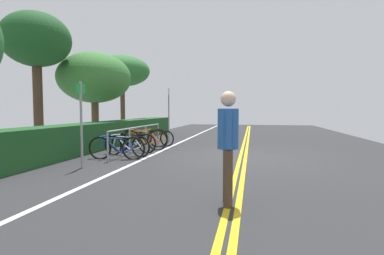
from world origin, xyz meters
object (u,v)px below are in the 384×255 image
(bike_rack, at_px, (138,133))
(bicycle_1, at_px, (127,145))
(bicycle_3, at_px, (144,140))
(bicycle_0, at_px, (117,148))
(tree_far_right, at_px, (94,78))
(sign_post_near, at_px, (81,116))
(bicycle_2, at_px, (133,143))
(tree_extra, at_px, (122,71))
(bicycle_5, at_px, (156,138))
(tree_mid, at_px, (36,41))
(pedestrian, at_px, (228,139))
(bicycle_4, at_px, (146,138))
(sign_post_far, at_px, (169,110))

(bike_rack, relative_size, bicycle_1, 2.70)
(bicycle_1, height_order, bicycle_3, bicycle_3)
(bicycle_0, bearing_deg, tree_far_right, 36.73)
(sign_post_near, bearing_deg, bicycle_2, -3.59)
(tree_far_right, relative_size, tree_extra, 0.85)
(bicycle_1, bearing_deg, bicycle_5, -0.66)
(bicycle_1, bearing_deg, bicycle_3, -1.07)
(bicycle_3, xyz_separation_m, tree_far_right, (1.79, 2.94, 2.49))
(bicycle_1, relative_size, tree_mid, 0.33)
(bicycle_3, bearing_deg, bicycle_0, 178.89)
(tree_far_right, xyz_separation_m, tree_extra, (4.52, 0.77, 0.88))
(bicycle_1, height_order, tree_mid, tree_mid)
(pedestrian, relative_size, tree_extra, 0.37)
(bicycle_3, bearing_deg, bicycle_4, 13.99)
(bicycle_2, xyz_separation_m, tree_extra, (6.96, 3.59, 3.41))
(sign_post_far, height_order, tree_far_right, tree_far_right)
(tree_far_right, bearing_deg, sign_post_far, -69.31)
(tree_extra, bearing_deg, bicycle_0, -156.41)
(bicycle_4, relative_size, tree_mid, 0.33)
(bicycle_1, xyz_separation_m, sign_post_near, (-2.08, 0.28, 0.99))
(bicycle_1, height_order, tree_extra, tree_extra)
(bicycle_5, distance_m, sign_post_far, 1.91)
(tree_mid, bearing_deg, pedestrian, -124.74)
(sign_post_far, bearing_deg, bike_rack, 176.33)
(bicycle_3, bearing_deg, bicycle_5, -0.26)
(bicycle_1, bearing_deg, bicycle_4, 4.23)
(bicycle_1, bearing_deg, bicycle_2, 7.34)
(bicycle_1, relative_size, bicycle_2, 0.98)
(bicycle_1, xyz_separation_m, tree_extra, (7.73, 3.69, 3.41))
(bicycle_1, distance_m, sign_post_far, 4.51)
(bicycle_4, xyz_separation_m, bicycle_5, (0.67, -0.19, -0.04))
(bicycle_3, relative_size, tree_far_right, 0.45)
(bicycle_5, bearing_deg, sign_post_far, -4.10)
(bike_rack, bearing_deg, bicycle_5, -3.29)
(bicycle_2, relative_size, sign_post_near, 0.80)
(pedestrian, height_order, tree_far_right, tree_far_right)
(bike_rack, xyz_separation_m, bicycle_0, (-1.81, -0.05, -0.30))
(tree_far_right, bearing_deg, pedestrian, -138.92)
(bicycle_0, height_order, tree_extra, tree_extra)
(bicycle_3, xyz_separation_m, bicycle_4, (0.75, 0.19, -0.01))
(bicycle_0, bearing_deg, tree_extra, 23.59)
(bicycle_0, height_order, pedestrian, pedestrian)
(bicycle_3, xyz_separation_m, tree_extra, (6.31, 3.71, 3.37))
(tree_extra, bearing_deg, bicycle_5, -142.76)
(bicycle_5, bearing_deg, pedestrian, -153.47)
(bicycle_2, height_order, tree_extra, tree_extra)
(pedestrian, relative_size, tree_mid, 0.34)
(bicycle_1, bearing_deg, pedestrian, -139.88)
(pedestrian, bearing_deg, bicycle_1, 40.12)
(bicycle_2, height_order, bicycle_5, bicycle_2)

